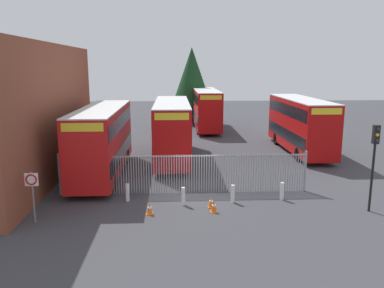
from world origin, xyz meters
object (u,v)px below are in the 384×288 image
at_px(speed_limit_sign_post, 32,185).
at_px(double_decker_bus_far_back, 206,108).
at_px(bollard_far_right, 282,191).
at_px(bollard_near_right, 233,194).
at_px(traffic_cone_mid_forecourt, 214,206).
at_px(double_decker_bus_behind_fence_right, 300,123).
at_px(traffic_cone_near_kerb, 211,202).
at_px(double_decker_bus_near_gate, 103,138).
at_px(bollard_near_left, 127,192).
at_px(traffic_light_kerbside, 374,152).
at_px(double_decker_bus_behind_fence_left, 172,128).
at_px(traffic_cone_by_gate, 150,209).
at_px(bollard_center_front, 183,196).

bearing_deg(speed_limit_sign_post, double_decker_bus_far_back, 68.95).
bearing_deg(bollard_far_right, bollard_near_right, -173.71).
bearing_deg(bollard_near_right, traffic_cone_mid_forecourt, -130.90).
xyz_separation_m(double_decker_bus_behind_fence_right, traffic_cone_near_kerb, (-8.59, -12.66, -2.13)).
distance_m(double_decker_bus_near_gate, bollard_far_right, 11.86).
xyz_separation_m(bollard_near_left, bollard_near_right, (5.54, -0.49, 0.00)).
height_order(bollard_far_right, traffic_cone_near_kerb, bollard_far_right).
bearing_deg(traffic_light_kerbside, double_decker_bus_far_back, 103.01).
bearing_deg(double_decker_bus_behind_fence_right, double_decker_bus_near_gate, -157.46).
height_order(double_decker_bus_near_gate, bollard_near_right, double_decker_bus_near_gate).
xyz_separation_m(double_decker_bus_far_back, bollard_near_right, (-0.63, -23.99, -1.95)).
height_order(double_decker_bus_behind_fence_left, traffic_cone_by_gate, double_decker_bus_behind_fence_left).
height_order(double_decker_bus_behind_fence_left, traffic_cone_mid_forecourt, double_decker_bus_behind_fence_left).
height_order(bollard_center_front, traffic_cone_mid_forecourt, bollard_center_front).
bearing_deg(bollard_near_right, bollard_near_left, 174.94).
bearing_deg(double_decker_bus_behind_fence_right, traffic_light_kerbside, -93.59).
relative_size(double_decker_bus_behind_fence_left, double_decker_bus_behind_fence_right, 1.00).
bearing_deg(speed_limit_sign_post, bollard_near_right, 13.08).
bearing_deg(bollard_near_right, traffic_cone_by_gate, -161.12).
height_order(bollard_far_right, speed_limit_sign_post, speed_limit_sign_post).
bearing_deg(bollard_far_right, bollard_center_front, -173.75).
distance_m(double_decker_bus_near_gate, double_decker_bus_behind_fence_left, 6.06).
relative_size(double_decker_bus_near_gate, bollard_center_front, 11.38).
bearing_deg(traffic_cone_mid_forecourt, bollard_near_right, 49.10).
relative_size(bollard_near_left, speed_limit_sign_post, 0.40).
bearing_deg(traffic_cone_near_kerb, double_decker_bus_behind_fence_right, 55.86).
xyz_separation_m(double_decker_bus_near_gate, double_decker_bus_behind_fence_right, (15.06, 6.25, 0.00)).
relative_size(double_decker_bus_behind_fence_left, double_decker_bus_far_back, 1.00).
bearing_deg(bollard_near_right, double_decker_bus_far_back, 88.51).
relative_size(double_decker_bus_behind_fence_left, traffic_cone_mid_forecourt, 18.32).
relative_size(double_decker_bus_behind_fence_right, traffic_light_kerbside, 2.51).
distance_m(double_decker_bus_behind_fence_right, bollard_near_right, 14.21).
xyz_separation_m(bollard_near_right, bollard_far_right, (2.69, 0.30, 0.00)).
bearing_deg(double_decker_bus_behind_fence_right, traffic_cone_near_kerb, -124.14).
relative_size(bollard_far_right, traffic_light_kerbside, 0.22).
relative_size(double_decker_bus_behind_fence_right, traffic_cone_mid_forecourt, 18.32).
distance_m(bollard_far_right, traffic_cone_near_kerb, 4.02).
bearing_deg(bollard_near_right, bollard_far_right, 6.29).
bearing_deg(bollard_near_left, double_decker_bus_near_gate, 112.19).
distance_m(double_decker_bus_behind_fence_right, bollard_far_right, 12.74).
bearing_deg(bollard_near_right, double_decker_bus_behind_fence_right, 58.35).
bearing_deg(double_decker_bus_far_back, double_decker_bus_behind_fence_left, -104.95).
distance_m(bollard_near_right, traffic_light_kerbside, 7.18).
relative_size(bollard_far_right, traffic_cone_by_gate, 1.61).
bearing_deg(double_decker_bus_behind_fence_right, traffic_cone_by_gate, -130.91).
bearing_deg(double_decker_bus_far_back, bollard_center_front, -97.57).
distance_m(double_decker_bus_far_back, traffic_light_kerbside, 26.25).
relative_size(bollard_near_left, traffic_cone_mid_forecourt, 1.61).
distance_m(double_decker_bus_behind_fence_right, speed_limit_sign_post, 22.02).
relative_size(traffic_cone_by_gate, speed_limit_sign_post, 0.25).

